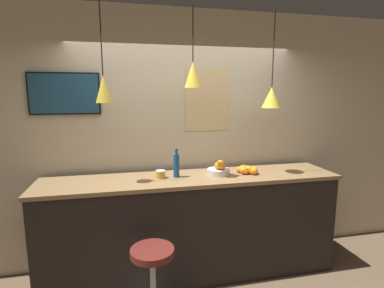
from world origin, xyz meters
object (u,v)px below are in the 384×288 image
(mounted_tv, at_px, (65,94))
(fruit_bowl, at_px, (219,170))
(juice_bottle, at_px, (176,165))
(bar_stool, at_px, (153,273))
(spread_jar, at_px, (161,174))

(mounted_tv, bearing_deg, fruit_bowl, -12.48)
(juice_bottle, bearing_deg, bar_stool, -117.09)
(juice_bottle, distance_m, mounted_tv, 1.37)
(fruit_bowl, height_order, mounted_tv, mounted_tv)
(mounted_tv, bearing_deg, juice_bottle, -17.42)
(bar_stool, distance_m, juice_bottle, 1.06)
(juice_bottle, xyz_separation_m, mounted_tv, (-1.10, 0.35, 0.73))
(bar_stool, distance_m, fruit_bowl, 1.23)
(spread_jar, height_order, mounted_tv, mounted_tv)
(spread_jar, bearing_deg, juice_bottle, 0.00)
(bar_stool, bearing_deg, juice_bottle, 62.91)
(fruit_bowl, bearing_deg, juice_bottle, 179.91)
(fruit_bowl, distance_m, juice_bottle, 0.47)
(bar_stool, height_order, spread_jar, spread_jar)
(fruit_bowl, distance_m, spread_jar, 0.63)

